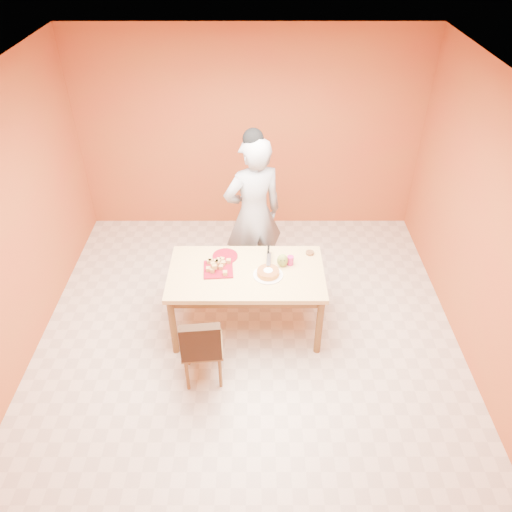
{
  "coord_description": "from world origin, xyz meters",
  "views": [
    {
      "loc": [
        0.08,
        -3.65,
        3.95
      ],
      "look_at": [
        0.08,
        0.3,
        1.0
      ],
      "focal_mm": 35.0,
      "sensor_mm": 36.0,
      "label": 1
    }
  ],
  "objects_px": {
    "pastry_platter": "(218,269)",
    "sponge_cake": "(268,272)",
    "person": "(253,215)",
    "checker_tin": "(310,253)",
    "dining_table": "(246,279)",
    "red_dinner_plate": "(225,256)",
    "dining_chair": "(202,345)",
    "magenta_glass": "(290,260)",
    "egg_ornament": "(282,260)"
  },
  "relations": [
    {
      "from": "pastry_platter",
      "to": "sponge_cake",
      "type": "xyz_separation_m",
      "value": [
        0.51,
        -0.09,
        0.03
      ]
    },
    {
      "from": "person",
      "to": "checker_tin",
      "type": "xyz_separation_m",
      "value": [
        0.61,
        -0.49,
        -0.17
      ]
    },
    {
      "from": "pastry_platter",
      "to": "sponge_cake",
      "type": "bearing_deg",
      "value": -9.94
    },
    {
      "from": "sponge_cake",
      "to": "dining_table",
      "type": "bearing_deg",
      "value": 164.36
    },
    {
      "from": "person",
      "to": "red_dinner_plate",
      "type": "xyz_separation_m",
      "value": [
        -0.3,
        -0.55,
        -0.18
      ]
    },
    {
      "from": "red_dinner_plate",
      "to": "checker_tin",
      "type": "relative_size",
      "value": 3.03
    },
    {
      "from": "dining_chair",
      "to": "person",
      "type": "xyz_separation_m",
      "value": [
        0.49,
        1.52,
        0.5
      ]
    },
    {
      "from": "dining_table",
      "to": "pastry_platter",
      "type": "bearing_deg",
      "value": 174.62
    },
    {
      "from": "dining_chair",
      "to": "sponge_cake",
      "type": "height_order",
      "value": "dining_chair"
    },
    {
      "from": "red_dinner_plate",
      "to": "magenta_glass",
      "type": "xyz_separation_m",
      "value": [
        0.69,
        -0.13,
        0.04
      ]
    },
    {
      "from": "checker_tin",
      "to": "dining_chair",
      "type": "bearing_deg",
      "value": -136.77
    },
    {
      "from": "egg_ornament",
      "to": "dining_chair",
      "type": "bearing_deg",
      "value": -111.52
    },
    {
      "from": "sponge_cake",
      "to": "egg_ornament",
      "type": "height_order",
      "value": "egg_ornament"
    },
    {
      "from": "pastry_platter",
      "to": "person",
      "type": "bearing_deg",
      "value": 65.0
    },
    {
      "from": "red_dinner_plate",
      "to": "magenta_glass",
      "type": "relative_size",
      "value": 2.71
    },
    {
      "from": "pastry_platter",
      "to": "red_dinner_plate",
      "type": "bearing_deg",
      "value": 75.3
    },
    {
      "from": "dining_table",
      "to": "magenta_glass",
      "type": "xyz_separation_m",
      "value": [
        0.46,
        0.12,
        0.14
      ]
    },
    {
      "from": "dining_chair",
      "to": "checker_tin",
      "type": "distance_m",
      "value": 1.54
    },
    {
      "from": "dining_chair",
      "to": "magenta_glass",
      "type": "bearing_deg",
      "value": 38.59
    },
    {
      "from": "sponge_cake",
      "to": "egg_ornament",
      "type": "distance_m",
      "value": 0.22
    },
    {
      "from": "sponge_cake",
      "to": "checker_tin",
      "type": "xyz_separation_m",
      "value": [
        0.46,
        0.37,
        -0.02
      ]
    },
    {
      "from": "red_dinner_plate",
      "to": "sponge_cake",
      "type": "xyz_separation_m",
      "value": [
        0.45,
        -0.32,
        0.03
      ]
    },
    {
      "from": "dining_chair",
      "to": "egg_ornament",
      "type": "xyz_separation_m",
      "value": [
        0.79,
        0.82,
        0.39
      ]
    },
    {
      "from": "dining_chair",
      "to": "checker_tin",
      "type": "xyz_separation_m",
      "value": [
        1.09,
        1.03,
        0.33
      ]
    },
    {
      "from": "person",
      "to": "sponge_cake",
      "type": "distance_m",
      "value": 0.89
    },
    {
      "from": "red_dinner_plate",
      "to": "egg_ornament",
      "type": "xyz_separation_m",
      "value": [
        0.6,
        -0.16,
        0.06
      ]
    },
    {
      "from": "sponge_cake",
      "to": "magenta_glass",
      "type": "relative_size",
      "value": 2.29
    },
    {
      "from": "person",
      "to": "sponge_cake",
      "type": "bearing_deg",
      "value": 78.74
    },
    {
      "from": "person",
      "to": "checker_tin",
      "type": "relative_size",
      "value": 21.3
    },
    {
      "from": "red_dinner_plate",
      "to": "person",
      "type": "bearing_deg",
      "value": 61.14
    },
    {
      "from": "person",
      "to": "pastry_platter",
      "type": "height_order",
      "value": "person"
    },
    {
      "from": "pastry_platter",
      "to": "red_dinner_plate",
      "type": "distance_m",
      "value": 0.23
    },
    {
      "from": "dining_table",
      "to": "sponge_cake",
      "type": "distance_m",
      "value": 0.27
    },
    {
      "from": "person",
      "to": "sponge_cake",
      "type": "xyz_separation_m",
      "value": [
        0.15,
        -0.86,
        -0.15
      ]
    },
    {
      "from": "dining_table",
      "to": "sponge_cake",
      "type": "xyz_separation_m",
      "value": [
        0.22,
        -0.06,
        0.13
      ]
    },
    {
      "from": "dining_chair",
      "to": "red_dinner_plate",
      "type": "height_order",
      "value": "dining_chair"
    },
    {
      "from": "person",
      "to": "egg_ornament",
      "type": "height_order",
      "value": "person"
    },
    {
      "from": "dining_chair",
      "to": "egg_ornament",
      "type": "relative_size",
      "value": 5.87
    },
    {
      "from": "pastry_platter",
      "to": "sponge_cake",
      "type": "distance_m",
      "value": 0.52
    },
    {
      "from": "person",
      "to": "sponge_cake",
      "type": "height_order",
      "value": "person"
    },
    {
      "from": "dining_table",
      "to": "red_dinner_plate",
      "type": "height_order",
      "value": "red_dinner_plate"
    },
    {
      "from": "sponge_cake",
      "to": "dining_chair",
      "type": "bearing_deg",
      "value": -133.95
    },
    {
      "from": "dining_chair",
      "to": "person",
      "type": "height_order",
      "value": "person"
    },
    {
      "from": "red_dinner_plate",
      "to": "egg_ornament",
      "type": "distance_m",
      "value": 0.63
    },
    {
      "from": "dining_chair",
      "to": "pastry_platter",
      "type": "relative_size",
      "value": 2.85
    },
    {
      "from": "person",
      "to": "checker_tin",
      "type": "height_order",
      "value": "person"
    },
    {
      "from": "pastry_platter",
      "to": "checker_tin",
      "type": "height_order",
      "value": "checker_tin"
    },
    {
      "from": "dining_chair",
      "to": "pastry_platter",
      "type": "height_order",
      "value": "dining_chair"
    },
    {
      "from": "dining_chair",
      "to": "person",
      "type": "bearing_deg",
      "value": 66.77
    },
    {
      "from": "magenta_glass",
      "to": "checker_tin",
      "type": "bearing_deg",
      "value": 39.45
    }
  ]
}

